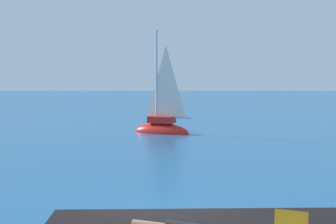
{
  "coord_description": "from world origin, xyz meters",
  "views": [
    {
      "loc": [
        0.09,
        -9.49,
        3.58
      ],
      "look_at": [
        0.11,
        13.16,
        1.57
      ],
      "focal_mm": 46.85,
      "sensor_mm": 36.0,
      "label": 1
    }
  ],
  "objects": [
    {
      "name": "sailboat_near",
      "position": [
        -0.28,
        16.58,
        0.36
      ],
      "size": [
        3.71,
        2.51,
        6.72
      ],
      "rotation": [
        0.0,
        0.0,
        2.73
      ],
      "color": "red",
      "rests_on": "ground"
    }
  ]
}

